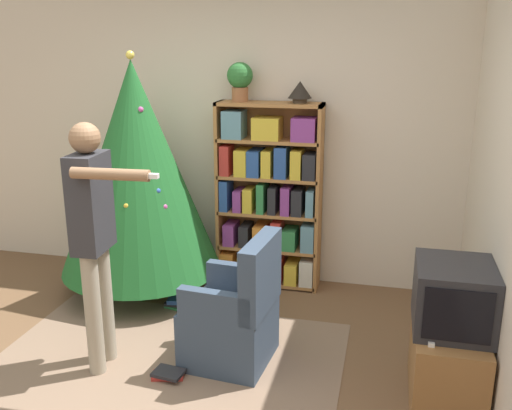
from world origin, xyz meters
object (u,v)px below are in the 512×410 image
Objects in this scene: bookshelf at (269,199)px; armchair at (235,318)px; christmas_tree at (137,169)px; standing_person at (94,228)px; television at (454,297)px; table_lamp at (300,91)px; potted_plant at (240,79)px.

bookshelf is 1.80× the size of armchair.
christmas_tree reaches higher than standing_person.
television is (1.44, -1.47, -0.10)m from bookshelf.
standing_person is at bearing -67.52° from armchair.
armchair is (-1.39, 0.13, -0.38)m from television.
christmas_tree is 10.40× the size of table_lamp.
potted_plant is at bearing 157.66° from standing_person.
television is at bearing -51.31° from table_lamp.
bookshelf is at bearing -178.41° from table_lamp.
standing_person is 1.90m from potted_plant.
standing_person is at bearing -78.33° from christmas_tree.
bookshelf is at bearing -1.57° from potted_plant.
potted_plant reaches higher than standing_person.
table_lamp is (0.26, 0.01, 0.95)m from bookshelf.
television is at bearing 89.89° from armchair.
potted_plant is at bearing 27.35° from christmas_tree.
christmas_tree is at bearing 156.89° from television.
bookshelf is 1.17m from christmas_tree.
table_lamp is (1.06, 1.61, 0.76)m from standing_person.
christmas_tree is 1.23m from standing_person.
potted_plant is 0.52m from table_lamp.
armchair is at bearing -87.75° from bookshelf.
bookshelf is 5.03× the size of potted_plant.
armchair is (1.11, -0.94, -0.79)m from christmas_tree.
potted_plant reaches higher than bookshelf.
potted_plant is at bearing -161.72° from armchair.
bookshelf is 0.79× the size of christmas_tree.
christmas_tree is (-2.50, 1.07, 0.42)m from television.
television is 2.75m from christmas_tree.
table_lamp reaches higher than television.
bookshelf is at bearing 149.77° from standing_person.
television is 0.31× the size of standing_person.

